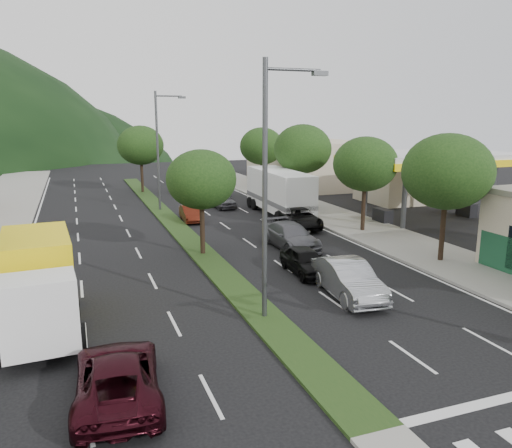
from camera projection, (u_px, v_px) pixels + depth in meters
name	position (u px, v px, depth m)	size (l,w,h in m)	color
ground	(378.00, 435.00, 12.62)	(160.00, 160.00, 0.00)	black
sidewalk_right	(334.00, 217.00, 39.76)	(5.00, 90.00, 0.15)	gray
median	(171.00, 221.00, 38.31)	(1.60, 56.00, 0.12)	#1D3814
gas_canopy	(430.00, 160.00, 38.23)	(12.20, 8.20, 5.25)	silver
bldg_right_far	(309.00, 163.00, 59.03)	(10.00, 16.00, 5.20)	beige
tree_r_b	(447.00, 172.00, 26.62)	(4.80, 4.80, 6.94)	black
tree_r_c	(365.00, 164.00, 34.02)	(4.40, 4.40, 6.48)	black
tree_r_d	(303.00, 149.00, 43.11)	(5.00, 5.00, 7.17)	black
tree_r_e	(262.00, 146.00, 52.35)	(4.60, 4.60, 6.71)	black
tree_med_near	(201.00, 180.00, 28.22)	(4.00, 4.00, 6.02)	black
tree_med_far	(141.00, 145.00, 51.96)	(4.80, 4.80, 6.94)	black
streetlight_near	(270.00, 179.00, 18.86)	(2.60, 0.25, 10.00)	#47494C
streetlight_mid	(160.00, 145.00, 41.81)	(2.60, 0.25, 10.00)	#47494C
sedan_silver	(348.00, 279.00, 22.23)	(1.73, 4.96, 1.63)	#9FA2A6
suv_maroon	(118.00, 377.00, 14.10)	(2.31, 5.02, 1.39)	black
car_queue_a	(305.00, 261.00, 25.52)	(1.61, 4.00, 1.36)	black
car_queue_b	(291.00, 236.00, 30.58)	(2.12, 5.21, 1.51)	#55545A
car_queue_c	(191.00, 213.00, 38.45)	(1.30, 3.72, 1.23)	#4D180C
car_queue_d	(300.00, 218.00, 36.16)	(2.35, 5.10, 1.42)	black
car_queue_e	(221.00, 200.00, 44.34)	(1.64, 4.08, 1.39)	#55545A
car_queue_f	(212.00, 193.00, 49.10)	(1.70, 4.18, 1.21)	black
box_truck	(39.00, 286.00, 18.82)	(3.09, 7.17, 3.46)	white
motorhome	(279.00, 191.00, 40.95)	(3.26, 9.50, 3.61)	white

